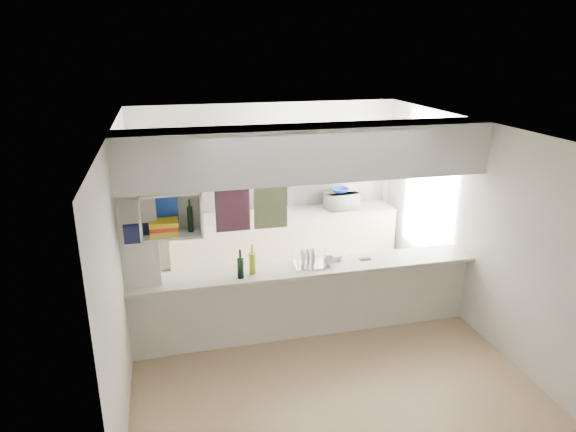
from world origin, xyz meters
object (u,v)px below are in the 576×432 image
object	(u,v)px
dish_rack	(311,258)
bowl	(340,190)
wine_bottles	(247,265)
microwave	(342,200)

from	to	relation	value
dish_rack	bowl	bearing A→B (deg)	65.81
bowl	dish_rack	world-z (taller)	bowl
dish_rack	wine_bottles	xyz separation A→B (m)	(-0.80, -0.11, 0.05)
microwave	wine_bottles	bearing A→B (deg)	40.63
bowl	microwave	bearing A→B (deg)	-6.98
microwave	dish_rack	bearing A→B (deg)	53.82
bowl	dish_rack	xyz separation A→B (m)	(-1.07, -2.02, -0.22)
bowl	dish_rack	size ratio (longest dim) A/B	0.63
bowl	dish_rack	distance (m)	2.30
bowl	wine_bottles	world-z (taller)	wine_bottles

